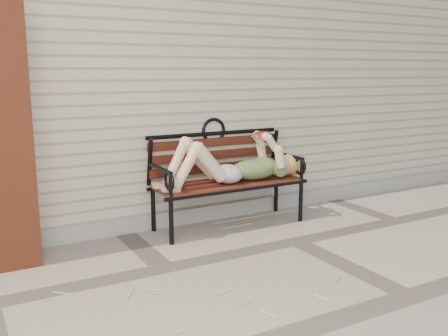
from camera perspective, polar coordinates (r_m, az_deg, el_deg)
ground at (r=4.50m, az=8.22°, el=-8.30°), size 80.00×80.00×0.00m
house_wall at (r=6.86m, az=-7.05°, el=11.16°), size 8.00×4.00×3.00m
foundation_strip at (r=5.24m, az=1.79°, el=-4.51°), size 8.00×0.10×0.15m
garden_bench at (r=4.82m, az=0.04°, el=0.23°), size 1.58×0.63×1.03m
reading_woman at (r=4.71m, az=0.92°, el=0.40°), size 1.50×0.34×0.47m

